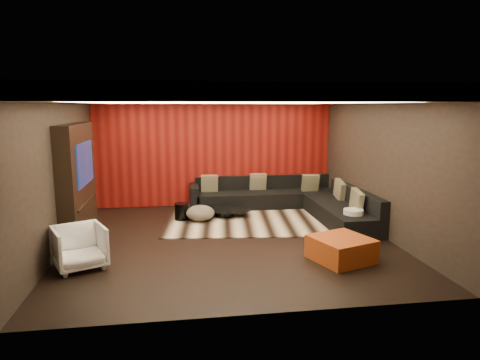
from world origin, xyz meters
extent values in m
cube|color=black|center=(0.00, 0.00, -0.01)|extent=(6.00, 6.00, 0.02)
cube|color=silver|center=(0.00, 0.00, 2.81)|extent=(6.00, 6.00, 0.02)
cube|color=black|center=(0.00, 3.01, 1.40)|extent=(6.00, 0.02, 2.80)
cube|color=black|center=(-3.01, 0.00, 1.40)|extent=(0.02, 6.00, 2.80)
cube|color=black|center=(3.01, 0.00, 1.40)|extent=(0.02, 6.00, 2.80)
cube|color=#6B0C0A|center=(0.00, 2.97, 1.40)|extent=(5.98, 0.05, 2.78)
cube|color=silver|center=(0.00, 2.70, 2.69)|extent=(6.00, 0.60, 0.22)
cube|color=silver|center=(0.00, -2.70, 2.69)|extent=(6.00, 0.60, 0.22)
cube|color=silver|center=(-2.70, 0.00, 2.69)|extent=(0.60, 4.80, 0.22)
cube|color=silver|center=(2.70, 0.00, 2.69)|extent=(0.60, 4.80, 0.22)
cube|color=#FFD899|center=(0.00, 2.36, 2.60)|extent=(4.80, 0.08, 0.04)
cube|color=#FFD899|center=(0.00, -2.36, 2.60)|extent=(4.80, 0.08, 0.04)
cube|color=#FFD899|center=(-2.36, 0.00, 2.60)|extent=(0.08, 4.80, 0.04)
cube|color=#FFD899|center=(2.36, 0.00, 2.60)|extent=(0.08, 4.80, 0.04)
cube|color=black|center=(-2.85, 0.60, 1.10)|extent=(0.30, 2.00, 2.20)
cube|color=black|center=(-2.69, 0.60, 1.45)|extent=(0.04, 1.30, 0.80)
cube|color=black|center=(-2.69, 0.60, 0.70)|extent=(0.04, 1.60, 0.04)
cube|color=beige|center=(0.80, 1.50, 0.01)|extent=(4.29, 3.40, 0.02)
cylinder|color=black|center=(0.10, 1.72, 0.12)|extent=(1.48, 1.48, 0.20)
cylinder|color=black|center=(-0.87, 1.54, 0.21)|extent=(0.35, 0.35, 0.37)
ellipsoid|color=#B6A58D|center=(-0.47, 1.39, 0.19)|extent=(0.75, 0.75, 0.34)
cylinder|color=silver|center=(2.50, 0.02, 0.25)|extent=(0.43, 0.43, 0.50)
cube|color=#A95315|center=(1.70, -1.36, 0.19)|extent=(1.11, 1.11, 0.39)
imported|color=white|center=(-2.50, -1.09, 0.34)|extent=(0.98, 0.99, 0.69)
cube|color=black|center=(1.25, 2.55, 0.20)|extent=(3.50, 0.90, 0.40)
cube|color=black|center=(1.25, 2.90, 0.57)|extent=(3.50, 0.20, 0.35)
cube|color=black|center=(2.55, 0.80, 0.20)|extent=(0.90, 2.60, 0.40)
cube|color=black|center=(2.90, 0.80, 0.57)|extent=(0.20, 2.60, 0.35)
cube|color=black|center=(-0.55, 2.55, 0.30)|extent=(0.20, 0.90, 0.60)
cube|color=beige|center=(1.08, 2.73, 0.62)|extent=(0.42, 0.20, 0.44)
cube|color=beige|center=(-0.16, 2.67, 0.62)|extent=(0.42, 0.20, 0.44)
cube|color=beige|center=(2.35, 2.37, 0.62)|extent=(0.42, 0.20, 0.44)
cube|color=beige|center=(2.67, 0.27, 0.62)|extent=(0.12, 0.50, 0.50)
cube|color=beige|center=(2.74, 1.39, 0.62)|extent=(0.12, 0.50, 0.50)
camera|label=1|loc=(-0.96, -7.81, 2.54)|focal=32.00mm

